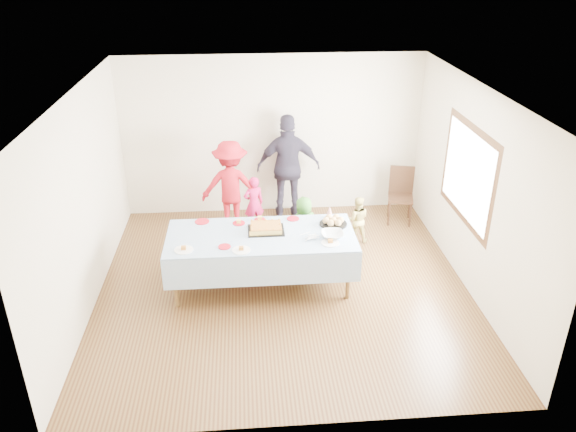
% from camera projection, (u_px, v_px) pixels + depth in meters
% --- Properties ---
extents(ground, '(5.00, 5.00, 0.00)m').
position_uv_depth(ground, '(284.00, 286.00, 7.76)').
color(ground, '#462814').
rests_on(ground, ground).
extents(room_walls, '(5.04, 5.04, 2.72)m').
position_uv_depth(room_walls, '(287.00, 165.00, 6.99)').
color(room_walls, beige).
rests_on(room_walls, ground).
extents(party_table, '(2.50, 1.10, 0.78)m').
position_uv_depth(party_table, '(261.00, 238.00, 7.46)').
color(party_table, brown).
rests_on(party_table, ground).
extents(birthday_cake, '(0.48, 0.37, 0.09)m').
position_uv_depth(birthday_cake, '(266.00, 228.00, 7.52)').
color(birthday_cake, black).
rests_on(birthday_cake, party_table).
extents(rolls_tray, '(0.38, 0.38, 0.11)m').
position_uv_depth(rolls_tray, '(333.00, 221.00, 7.69)').
color(rolls_tray, black).
rests_on(rolls_tray, party_table).
extents(punch_bowl, '(0.30, 0.30, 0.07)m').
position_uv_depth(punch_bowl, '(332.00, 235.00, 7.36)').
color(punch_bowl, silver).
rests_on(punch_bowl, party_table).
extents(party_hat, '(0.10, 0.10, 0.18)m').
position_uv_depth(party_hat, '(329.00, 212.00, 7.87)').
color(party_hat, white).
rests_on(party_hat, party_table).
extents(fork_pile, '(0.24, 0.18, 0.07)m').
position_uv_depth(fork_pile, '(310.00, 237.00, 7.32)').
color(fork_pile, white).
rests_on(fork_pile, party_table).
extents(plate_red_far_a, '(0.20, 0.20, 0.01)m').
position_uv_depth(plate_red_far_a, '(202.00, 222.00, 7.78)').
color(plate_red_far_a, red).
rests_on(plate_red_far_a, party_table).
extents(plate_red_far_b, '(0.17, 0.17, 0.01)m').
position_uv_depth(plate_red_far_b, '(239.00, 223.00, 7.73)').
color(plate_red_far_b, red).
rests_on(plate_red_far_b, party_table).
extents(plate_red_far_c, '(0.16, 0.16, 0.01)m').
position_uv_depth(plate_red_far_c, '(260.00, 220.00, 7.83)').
color(plate_red_far_c, red).
rests_on(plate_red_far_c, party_table).
extents(plate_red_far_d, '(0.17, 0.17, 0.01)m').
position_uv_depth(plate_red_far_d, '(293.00, 219.00, 7.86)').
color(plate_red_far_d, red).
rests_on(plate_red_far_d, party_table).
extents(plate_red_near, '(0.16, 0.16, 0.01)m').
position_uv_depth(plate_red_near, '(225.00, 247.00, 7.14)').
color(plate_red_near, red).
rests_on(plate_red_near, party_table).
extents(plate_white_left, '(0.24, 0.24, 0.01)m').
position_uv_depth(plate_white_left, '(184.00, 250.00, 7.06)').
color(plate_white_left, white).
rests_on(plate_white_left, party_table).
extents(plate_white_mid, '(0.23, 0.23, 0.01)m').
position_uv_depth(plate_white_mid, '(241.00, 250.00, 7.05)').
color(plate_white_mid, white).
rests_on(plate_white_mid, party_table).
extents(plate_white_right, '(0.24, 0.24, 0.01)m').
position_uv_depth(plate_white_right, '(330.00, 243.00, 7.23)').
color(plate_white_right, white).
rests_on(plate_white_right, party_table).
extents(dining_chair, '(0.49, 0.49, 0.94)m').
position_uv_depth(dining_chair, '(401.00, 191.00, 9.38)').
color(dining_chair, black).
rests_on(dining_chair, ground).
extents(toddler_left, '(0.39, 0.31, 0.92)m').
position_uv_depth(toddler_left, '(254.00, 203.00, 9.09)').
color(toddler_left, '#D21A5C').
rests_on(toddler_left, ground).
extents(toddler_mid, '(0.51, 0.41, 0.91)m').
position_uv_depth(toddler_mid, '(304.00, 226.00, 8.39)').
color(toddler_mid, '#387C29').
rests_on(toddler_mid, ground).
extents(toddler_right, '(0.40, 0.33, 0.75)m').
position_uv_depth(toddler_right, '(357.00, 219.00, 8.76)').
color(toddler_right, '#CCB95F').
rests_on(toddler_right, ground).
extents(adult_left, '(1.01, 0.62, 1.50)m').
position_uv_depth(adult_left, '(231.00, 186.00, 9.00)').
color(adult_left, red).
rests_on(adult_left, ground).
extents(adult_right, '(1.06, 0.46, 1.80)m').
position_uv_depth(adult_right, '(288.00, 167.00, 9.35)').
color(adult_right, '#312C3D').
rests_on(adult_right, ground).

